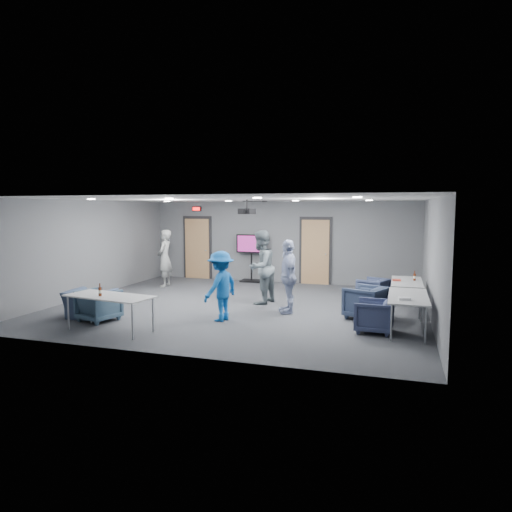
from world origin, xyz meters
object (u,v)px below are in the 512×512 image
(person_b, at_px, (261,267))
(table_right_a, at_px, (407,283))
(person_a, at_px, (165,258))
(bottle_front, at_px, (100,291))
(tv_stand, at_px, (251,255))
(chair_right_b, at_px, (365,302))
(bottle_right, at_px, (415,277))
(person_d, at_px, (221,286))
(chair_front_b, at_px, (90,304))
(chair_right_a, at_px, (373,290))
(table_front_left, at_px, (110,298))
(chair_right_c, at_px, (374,316))
(person_c, at_px, (288,276))
(projector, at_px, (247,211))
(chair_front_a, at_px, (99,305))
(table_right_b, at_px, (408,298))

(person_b, height_order, table_right_a, person_b)
(person_a, relative_size, bottle_front, 7.03)
(bottle_front, xyz_separation_m, tv_stand, (0.96, 6.85, 0.08))
(chair_right_b, height_order, bottle_right, bottle_right)
(person_d, distance_m, table_right_a, 4.51)
(chair_front_b, relative_size, bottle_front, 3.78)
(person_a, xyz_separation_m, chair_front_b, (0.38, -4.19, -0.59))
(chair_right_a, relative_size, table_right_a, 0.41)
(chair_right_a, bearing_deg, bottle_front, -24.87)
(chair_right_b, bearing_deg, table_front_left, -39.03)
(chair_right_c, xyz_separation_m, tv_stand, (-4.28, 5.24, 0.58))
(bottle_front, bearing_deg, person_c, 40.73)
(table_front_left, relative_size, projector, 4.63)
(chair_right_c, height_order, table_front_left, table_front_left)
(table_front_left, bearing_deg, person_c, 49.49)
(person_c, height_order, bottle_right, person_c)
(person_d, bearing_deg, person_c, 150.45)
(chair_right_a, bearing_deg, person_a, -71.80)
(table_right_a, height_order, tv_stand, tv_stand)
(person_c, distance_m, person_d, 1.71)
(person_c, xyz_separation_m, person_d, (-1.24, -1.18, -0.10))
(chair_right_b, height_order, table_right_a, chair_right_b)
(tv_stand, bearing_deg, bottle_right, -29.73)
(chair_right_c, bearing_deg, chair_right_a, -173.08)
(person_b, relative_size, chair_right_a, 2.71)
(person_c, xyz_separation_m, bottle_right, (2.86, 1.18, -0.05))
(chair_front_a, relative_size, tv_stand, 0.48)
(chair_right_a, relative_size, table_right_b, 0.39)
(chair_front_b, bearing_deg, tv_stand, -111.31)
(bottle_front, relative_size, bottle_right, 1.05)
(chair_front_a, bearing_deg, bottle_front, 143.67)
(bottle_right, bearing_deg, chair_front_b, -157.00)
(person_a, height_order, chair_right_a, person_a)
(person_a, height_order, chair_right_b, person_a)
(person_b, height_order, chair_right_c, person_b)
(person_b, distance_m, tv_stand, 3.52)
(person_b, relative_size, tv_stand, 1.19)
(person_d, height_order, chair_front_a, person_d)
(chair_front_a, relative_size, chair_front_b, 0.80)
(person_b, bearing_deg, person_d, 5.20)
(table_right_a, bearing_deg, chair_right_b, 140.31)
(chair_right_a, xyz_separation_m, chair_front_b, (-6.04, -3.68, -0.01))
(person_a, height_order, table_right_a, person_a)
(chair_right_c, bearing_deg, bottle_front, -69.39)
(person_a, distance_m, table_front_left, 5.26)
(chair_right_a, bearing_deg, person_b, -46.68)
(person_b, distance_m, table_right_a, 3.63)
(tv_stand, bearing_deg, chair_front_a, -104.36)
(person_d, bearing_deg, bottle_right, 136.64)
(chair_right_a, bearing_deg, tv_stand, -95.74)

